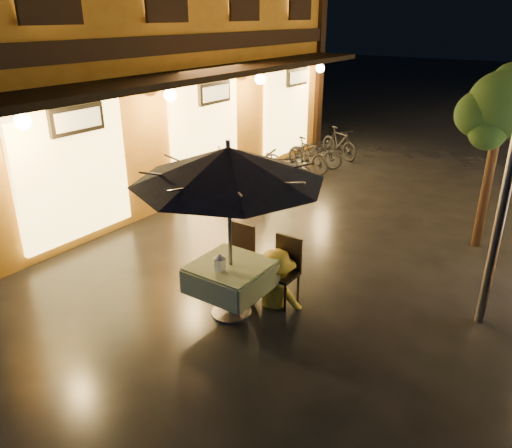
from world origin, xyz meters
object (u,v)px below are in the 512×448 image
Objects in this scene: table_lantern at (220,261)px; patio_umbrella at (228,165)px; person_orange at (231,249)px; bicycle_0 at (237,180)px; cafe_table at (231,277)px; person_yellow at (276,252)px.

patio_umbrella is at bearing 90.00° from table_lantern.
patio_umbrella reaches higher than person_orange.
bicycle_0 is (-2.65, 3.72, -1.67)m from patio_umbrella.
patio_umbrella is 9.91× the size of table_lantern.
cafe_table is 0.40m from table_lantern.
person_orange is 0.76× the size of bicycle_0.
cafe_table is at bearing 90.00° from table_lantern.
person_yellow reaches higher than cafe_table.
person_yellow is 4.34m from bicycle_0.
table_lantern is 4.78m from bicycle_0.
person_yellow reaches higher than bicycle_0.
cafe_table is at bearing 180.00° from patio_umbrella.
cafe_table is 3.96× the size of table_lantern.
patio_umbrella is 1.59m from person_orange.
bicycle_0 is (-2.65, 3.72, -0.11)m from cafe_table.
person_orange is (-0.39, 0.51, -1.46)m from patio_umbrella.
table_lantern is 0.87m from person_orange.
table_lantern is 0.15× the size of person_yellow.
patio_umbrella reaches higher than bicycle_0.
person_yellow is at bearing 67.90° from table_lantern.
table_lantern is at bearing -134.92° from bicycle_0.
cafe_table is at bearing 43.81° from person_yellow.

